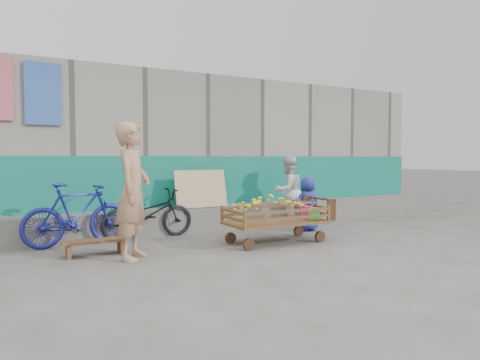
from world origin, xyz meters
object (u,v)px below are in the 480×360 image
banana_cart (274,212)px  child (308,204)px  bicycle_dark (148,214)px  vendor_man (133,191)px  woman (288,191)px  bicycle_blue (77,214)px  bench (95,244)px

banana_cart → child: bearing=29.3°
bicycle_dark → banana_cart: bearing=-132.6°
child → vendor_man: bearing=9.6°
banana_cart → child: child is taller
vendor_man → bicycle_dark: 1.58m
vendor_man → woman: 3.70m
bicycle_blue → vendor_man: bearing=-164.4°
bicycle_blue → bench: bearing=-178.5°
banana_cart → child: (1.18, 0.66, 0.00)m
vendor_man → woman: size_ratio=1.31×
child → bicycle_blue: bearing=-10.0°
banana_cart → bicycle_dark: bearing=140.8°
bench → child: child is taller
woman → child: (0.00, -0.65, -0.20)m
vendor_man → bicycle_blue: vendor_man is taller
vendor_man → child: vendor_man is taller
child → bicycle_dark: child is taller
vendor_man → bench: bearing=74.1°
banana_cart → bicycle_dark: bicycle_dark is taller
woman → child: woman is taller
bench → bicycle_blue: 0.88m
bench → vendor_man: size_ratio=0.48×
banana_cart → bicycle_blue: bearing=155.8°
banana_cart → bicycle_dark: 2.15m
woman → bicycle_dark: (-2.85, 0.05, -0.29)m
banana_cart → vendor_man: (-2.27, -0.01, 0.42)m
bench → bicycle_blue: bearing=99.0°
vendor_man → banana_cart: bearing=-57.3°
bench → vendor_man: (0.42, -0.47, 0.76)m
bicycle_dark → bicycle_blue: bearing=91.1°
bicycle_dark → child: bearing=-107.2°
bench → bicycle_dark: bearing=41.2°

